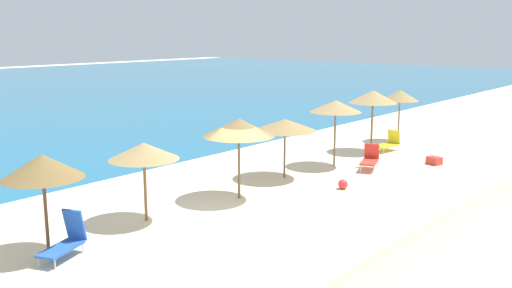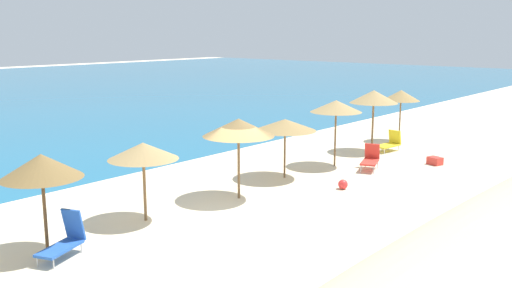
# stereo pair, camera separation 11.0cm
# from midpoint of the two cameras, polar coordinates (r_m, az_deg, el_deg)

# --- Properties ---
(ground_plane) EXTENTS (160.00, 160.00, 0.00)m
(ground_plane) POSITION_cam_midpoint_polar(r_m,az_deg,el_deg) (18.51, -1.69, -6.58)
(ground_plane) COLOR beige
(beach_umbrella_2) EXTENTS (2.06, 2.06, 2.64)m
(beach_umbrella_2) POSITION_cam_midpoint_polar(r_m,az_deg,el_deg) (15.31, -20.82, -2.13)
(beach_umbrella_2) COLOR brown
(beach_umbrella_2) RESTS_ON ground_plane
(beach_umbrella_3) EXTENTS (2.12, 2.12, 2.42)m
(beach_umbrella_3) POSITION_cam_midpoint_polar(r_m,az_deg,el_deg) (17.24, -11.37, -0.72)
(beach_umbrella_3) COLOR brown
(beach_umbrella_3) RESTS_ON ground_plane
(beach_umbrella_4) EXTENTS (2.45, 2.45, 2.78)m
(beach_umbrella_4) POSITION_cam_midpoint_polar(r_m,az_deg,el_deg) (19.18, -1.90, 1.66)
(beach_umbrella_4) COLOR brown
(beach_umbrella_4) RESTS_ON ground_plane
(beach_umbrella_5) EXTENTS (2.44, 2.44, 2.34)m
(beach_umbrella_5) POSITION_cam_midpoint_polar(r_m,az_deg,el_deg) (22.05, 2.77, 1.92)
(beach_umbrella_5) COLOR brown
(beach_umbrella_5) RESTS_ON ground_plane
(beach_umbrella_6) EXTENTS (2.18, 2.18, 2.83)m
(beach_umbrella_6) POSITION_cam_midpoint_polar(r_m,az_deg,el_deg) (24.21, 7.86, 3.77)
(beach_umbrella_6) COLOR brown
(beach_umbrella_6) RESTS_ON ground_plane
(beach_umbrella_7) EXTENTS (2.27, 2.27, 2.95)m
(beach_umbrella_7) POSITION_cam_midpoint_polar(r_m,az_deg,el_deg) (27.47, 11.54, 4.66)
(beach_umbrella_7) COLOR brown
(beach_umbrella_7) RESTS_ON ground_plane
(beach_umbrella_8) EXTENTS (1.92, 1.92, 2.69)m
(beach_umbrella_8) POSITION_cam_midpoint_polar(r_m,az_deg,el_deg) (30.45, 14.14, 4.74)
(beach_umbrella_8) COLOR brown
(beach_umbrella_8) RESTS_ON ground_plane
(lounge_chair_0) EXTENTS (1.49, 1.02, 1.16)m
(lounge_chair_0) POSITION_cam_midpoint_polar(r_m,az_deg,el_deg) (15.45, -18.72, -9.10)
(lounge_chair_0) COLOR blue
(lounge_chair_0) RESTS_ON ground_plane
(lounge_chair_1) EXTENTS (1.47, 0.84, 0.97)m
(lounge_chair_1) POSITION_cam_midpoint_polar(r_m,az_deg,el_deg) (28.12, 13.03, 0.10)
(lounge_chair_1) COLOR yellow
(lounge_chair_1) RESTS_ON ground_plane
(lounge_chair_3) EXTENTS (1.45, 1.03, 1.03)m
(lounge_chair_3) POSITION_cam_midpoint_polar(r_m,az_deg,el_deg) (24.14, 11.23, -1.45)
(lounge_chair_3) COLOR red
(lounge_chair_3) RESTS_ON ground_plane
(beach_ball) EXTENTS (0.36, 0.36, 0.36)m
(beach_ball) POSITION_cam_midpoint_polar(r_m,az_deg,el_deg) (21.04, 8.56, -4.01)
(beach_ball) COLOR red
(beach_ball) RESTS_ON ground_plane
(cooler_box) EXTENTS (0.58, 0.68, 0.33)m
(cooler_box) POSITION_cam_midpoint_polar(r_m,az_deg,el_deg) (25.79, 17.32, -1.60)
(cooler_box) COLOR red
(cooler_box) RESTS_ON ground_plane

